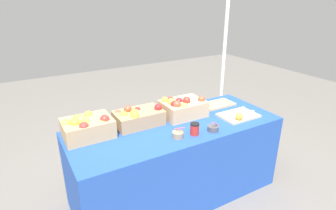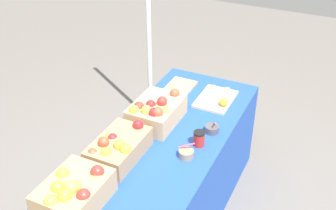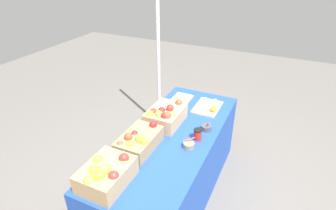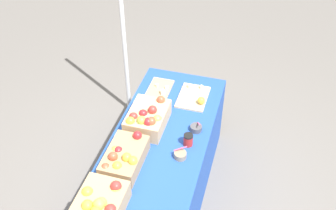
{
  "view_description": "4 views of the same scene",
  "coord_description": "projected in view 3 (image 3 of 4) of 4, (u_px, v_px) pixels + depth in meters",
  "views": [
    {
      "loc": [
        -1.16,
        -1.88,
        1.82
      ],
      "look_at": [
        -0.09,
        -0.01,
        0.95
      ],
      "focal_mm": 29.52,
      "sensor_mm": 36.0,
      "label": 1
    },
    {
      "loc": [
        -1.98,
        -0.98,
        2.39
      ],
      "look_at": [
        -0.03,
        -0.04,
        1.03
      ],
      "focal_mm": 44.59,
      "sensor_mm": 36.0,
      "label": 2
    },
    {
      "loc": [
        -1.85,
        -0.83,
        2.18
      ],
      "look_at": [
        0.07,
        0.07,
        1.0
      ],
      "focal_mm": 29.15,
      "sensor_mm": 36.0,
      "label": 3
    },
    {
      "loc": [
        -2.08,
        -0.67,
        2.98
      ],
      "look_at": [
        0.19,
        -0.02,
        0.97
      ],
      "focal_mm": 42.39,
      "sensor_mm": 36.0,
      "label": 4
    }
  ],
  "objects": [
    {
      "name": "ground_plane",
      "position": [
        171.0,
        193.0,
        2.83
      ],
      "size": [
        10.0,
        10.0,
        0.0
      ],
      "primitive_type": "plane",
      "color": "slate"
    },
    {
      "name": "coffee_cup",
      "position": [
        198.0,
        134.0,
        2.39
      ],
      "size": [
        0.07,
        0.07,
        0.1
      ],
      "color": "red",
      "rests_on": "table"
    },
    {
      "name": "apple_crate_left",
      "position": [
        107.0,
        174.0,
        1.91
      ],
      "size": [
        0.39,
        0.29,
        0.2
      ],
      "color": "tan",
      "rests_on": "table"
    },
    {
      "name": "sample_bowl_mid",
      "position": [
        206.0,
        128.0,
        2.53
      ],
      "size": [
        0.1,
        0.1,
        0.1
      ],
      "color": "#4C4C51",
      "rests_on": "table"
    },
    {
      "name": "apple_crate_right",
      "position": [
        165.0,
        115.0,
        2.6
      ],
      "size": [
        0.4,
        0.29,
        0.2
      ],
      "color": "tan",
      "rests_on": "table"
    },
    {
      "name": "cutting_board_front",
      "position": [
        208.0,
        107.0,
        2.88
      ],
      "size": [
        0.35,
        0.25,
        0.08
      ],
      "color": "#D1B284",
      "rests_on": "table"
    },
    {
      "name": "tent_pole",
      "position": [
        158.0,
        49.0,
        3.42
      ],
      "size": [
        0.04,
        0.04,
        2.25
      ],
      "primitive_type": "cylinder",
      "color": "white",
      "rests_on": "ground_plane"
    },
    {
      "name": "cutting_board_back",
      "position": [
        180.0,
        101.0,
        3.02
      ],
      "size": [
        0.35,
        0.2,
        0.06
      ],
      "color": "tan",
      "rests_on": "table"
    },
    {
      "name": "table",
      "position": [
        172.0,
        166.0,
        2.65
      ],
      "size": [
        1.9,
        0.76,
        0.74
      ],
      "primitive_type": "cube",
      "color": "#234CAD",
      "rests_on": "ground_plane"
    },
    {
      "name": "apple_crate_middle",
      "position": [
        139.0,
        141.0,
        2.27
      ],
      "size": [
        0.42,
        0.26,
        0.18
      ],
      "color": "tan",
      "rests_on": "table"
    },
    {
      "name": "sample_bowl_near",
      "position": [
        189.0,
        145.0,
        2.29
      ],
      "size": [
        0.09,
        0.1,
        0.1
      ],
      "color": "gray",
      "rests_on": "table"
    }
  ]
}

